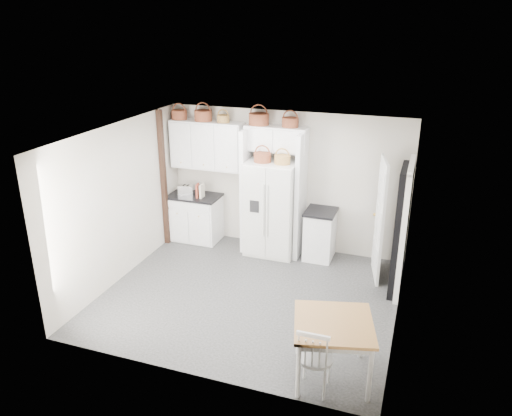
% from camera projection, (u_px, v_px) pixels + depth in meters
% --- Properties ---
extents(floor, '(4.50, 4.50, 0.00)m').
position_uv_depth(floor, '(250.00, 295.00, 7.94)').
color(floor, '#252525').
rests_on(floor, ground).
extents(ceiling, '(4.50, 4.50, 0.00)m').
position_uv_depth(ceiling, '(249.00, 134.00, 7.00)').
color(ceiling, white).
rests_on(ceiling, wall_back).
extents(wall_back, '(4.50, 0.00, 4.50)m').
position_uv_depth(wall_back, '(286.00, 181.00, 9.23)').
color(wall_back, beige).
rests_on(wall_back, floor).
extents(wall_left, '(0.00, 4.00, 4.00)m').
position_uv_depth(wall_left, '(120.00, 203.00, 8.16)').
color(wall_left, beige).
rests_on(wall_left, floor).
extents(wall_right, '(0.00, 4.00, 4.00)m').
position_uv_depth(wall_right, '(404.00, 241.00, 6.77)').
color(wall_right, beige).
rests_on(wall_right, floor).
extents(refrigerator, '(0.91, 0.73, 1.76)m').
position_uv_depth(refrigerator, '(272.00, 208.00, 9.11)').
color(refrigerator, silver).
rests_on(refrigerator, floor).
extents(base_cab_left, '(0.95, 0.60, 0.88)m').
position_uv_depth(base_cab_left, '(196.00, 218.00, 9.81)').
color(base_cab_left, white).
rests_on(base_cab_left, floor).
extents(base_cab_right, '(0.50, 0.60, 0.88)m').
position_uv_depth(base_cab_right, '(320.00, 235.00, 9.05)').
color(base_cab_right, white).
rests_on(base_cab_right, floor).
extents(dining_table, '(1.13, 1.13, 0.77)m').
position_uv_depth(dining_table, '(332.00, 349.00, 6.03)').
color(dining_table, olive).
rests_on(dining_table, floor).
extents(windsor_chair, '(0.43, 0.40, 0.88)m').
position_uv_depth(windsor_chair, '(315.00, 358.00, 5.79)').
color(windsor_chair, white).
rests_on(windsor_chair, floor).
extents(counter_left, '(0.99, 0.64, 0.04)m').
position_uv_depth(counter_left, '(195.00, 196.00, 9.65)').
color(counter_left, black).
rests_on(counter_left, base_cab_left).
extents(counter_right, '(0.54, 0.64, 0.04)m').
position_uv_depth(counter_right, '(321.00, 212.00, 8.88)').
color(counter_right, black).
rests_on(counter_right, base_cab_right).
extents(toaster, '(0.32, 0.22, 0.20)m').
position_uv_depth(toaster, '(186.00, 190.00, 9.61)').
color(toaster, silver).
rests_on(toaster, counter_left).
extents(cookbook_red, '(0.07, 0.18, 0.26)m').
position_uv_depth(cookbook_red, '(198.00, 191.00, 9.49)').
color(cookbook_red, '#9A3926').
rests_on(cookbook_red, counter_left).
extents(cookbook_cream, '(0.04, 0.17, 0.26)m').
position_uv_depth(cookbook_cream, '(202.00, 191.00, 9.46)').
color(cookbook_cream, beige).
rests_on(cookbook_cream, counter_left).
extents(basket_upper_a, '(0.30, 0.30, 0.17)m').
position_uv_depth(basket_upper_a, '(179.00, 115.00, 9.30)').
color(basket_upper_a, brown).
rests_on(basket_upper_a, upper_cabinet).
extents(basket_upper_b, '(0.33, 0.33, 0.19)m').
position_uv_depth(basket_upper_b, '(203.00, 116.00, 9.15)').
color(basket_upper_b, brown).
rests_on(basket_upper_b, upper_cabinet).
extents(basket_upper_c, '(0.23, 0.23, 0.13)m').
position_uv_depth(basket_upper_c, '(223.00, 119.00, 9.04)').
color(basket_upper_c, brown).
rests_on(basket_upper_c, upper_cabinet).
extents(basket_bridge_a, '(0.36, 0.36, 0.20)m').
position_uv_depth(basket_bridge_a, '(259.00, 119.00, 8.81)').
color(basket_bridge_a, brown).
rests_on(basket_bridge_a, bridge_cabinet).
extents(basket_bridge_b, '(0.29, 0.29, 0.17)m').
position_uv_depth(basket_bridge_b, '(290.00, 122.00, 8.64)').
color(basket_bridge_b, brown).
rests_on(basket_bridge_b, bridge_cabinet).
extents(basket_fridge_a, '(0.31, 0.31, 0.16)m').
position_uv_depth(basket_fridge_a, '(262.00, 157.00, 8.73)').
color(basket_fridge_a, brown).
rests_on(basket_fridge_a, refrigerator).
extents(basket_fridge_b, '(0.28, 0.28, 0.15)m').
position_uv_depth(basket_fridge_b, '(282.00, 160.00, 8.62)').
color(basket_fridge_b, brown).
rests_on(basket_fridge_b, refrigerator).
extents(upper_cabinet, '(1.40, 0.34, 0.90)m').
position_uv_depth(upper_cabinet, '(207.00, 145.00, 9.33)').
color(upper_cabinet, white).
rests_on(upper_cabinet, wall_back).
extents(bridge_cabinet, '(1.12, 0.34, 0.45)m').
position_uv_depth(bridge_cabinet, '(276.00, 139.00, 8.83)').
color(bridge_cabinet, white).
rests_on(bridge_cabinet, wall_back).
extents(fridge_panel_left, '(0.08, 0.60, 2.30)m').
position_uv_depth(fridge_panel_left, '(247.00, 190.00, 9.22)').
color(fridge_panel_left, white).
rests_on(fridge_panel_left, floor).
extents(fridge_panel_right, '(0.08, 0.60, 2.30)m').
position_uv_depth(fridge_panel_right, '(301.00, 196.00, 8.91)').
color(fridge_panel_right, white).
rests_on(fridge_panel_right, floor).
extents(trim_post, '(0.09, 0.09, 2.60)m').
position_uv_depth(trim_post, '(164.00, 179.00, 9.34)').
color(trim_post, black).
rests_on(trim_post, floor).
extents(doorway_void, '(0.18, 0.85, 2.05)m').
position_uv_depth(doorway_void, '(401.00, 231.00, 7.78)').
color(doorway_void, black).
rests_on(doorway_void, floor).
extents(door_slab, '(0.21, 0.79, 2.05)m').
position_uv_depth(door_slab, '(380.00, 220.00, 8.19)').
color(door_slab, white).
rests_on(door_slab, floor).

